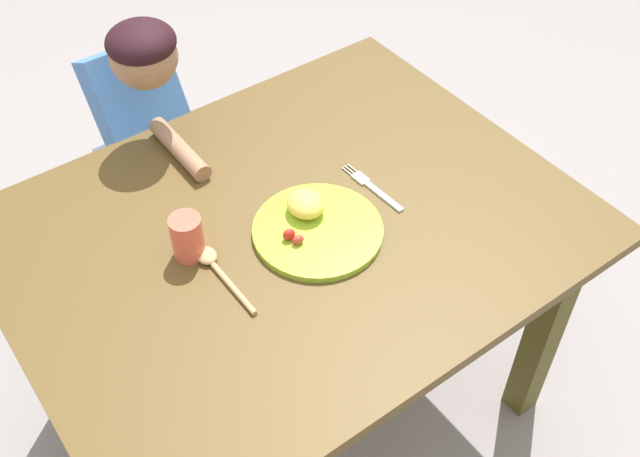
{
  "coord_description": "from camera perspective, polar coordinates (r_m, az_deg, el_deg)",
  "views": [
    {
      "loc": [
        -0.62,
        -0.94,
        1.87
      ],
      "look_at": [
        0.03,
        -0.06,
        0.73
      ],
      "focal_mm": 42.48,
      "sensor_mm": 36.0,
      "label": 1
    }
  ],
  "objects": [
    {
      "name": "plate",
      "position": [
        1.59,
        -0.38,
        0.26
      ],
      "size": [
        0.28,
        0.28,
        0.06
      ],
      "color": "#90BA2C",
      "rests_on": "dining_table"
    },
    {
      "name": "dining_table",
      "position": [
        1.7,
        -2.09,
        -2.33
      ],
      "size": [
        1.2,
        0.94,
        0.71
      ],
      "color": "brown",
      "rests_on": "ground_plane"
    },
    {
      "name": "ground_plane",
      "position": [
        2.19,
        -1.66,
        -12.81
      ],
      "size": [
        8.0,
        8.0,
        0.0
      ],
      "primitive_type": "plane",
      "color": "gray"
    },
    {
      "name": "spoon",
      "position": [
        1.54,
        -7.92,
        -2.81
      ],
      "size": [
        0.04,
        0.21,
        0.02
      ],
      "rotation": [
        0.0,
        0.0,
        1.58
      ],
      "color": "tan",
      "rests_on": "dining_table"
    },
    {
      "name": "drinking_cup",
      "position": [
        1.54,
        -9.97,
        -0.64
      ],
      "size": [
        0.07,
        0.07,
        0.1
      ],
      "primitive_type": "cylinder",
      "color": "#E15B46",
      "rests_on": "dining_table"
    },
    {
      "name": "fork",
      "position": [
        1.69,
        4.01,
        3.06
      ],
      "size": [
        0.03,
        0.19,
        0.01
      ],
      "rotation": [
        0.0,
        0.0,
        1.62
      ],
      "color": "silver",
      "rests_on": "dining_table"
    },
    {
      "name": "person",
      "position": [
        2.08,
        -12.67,
        4.64
      ],
      "size": [
        0.21,
        0.45,
        1.01
      ],
      "rotation": [
        0.0,
        0.0,
        3.14
      ],
      "color": "#45516B",
      "rests_on": "ground_plane"
    }
  ]
}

